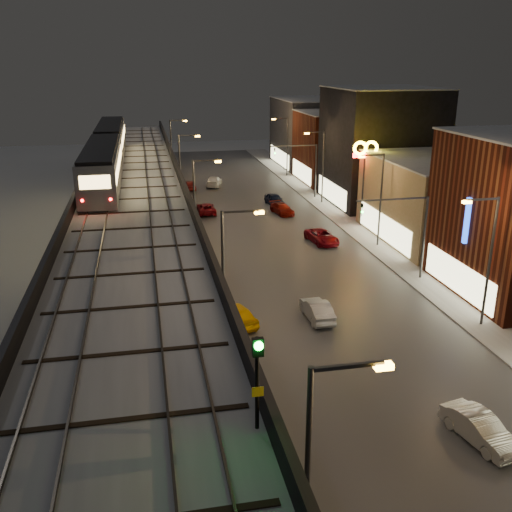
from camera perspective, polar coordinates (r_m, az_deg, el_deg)
ground at (r=25.82m, az=3.04°, el=-22.80°), size 220.00×220.00×0.00m
road_surface at (r=57.65m, az=1.76°, el=1.67°), size 17.00×120.00×0.06m
sidewalk_right at (r=60.60m, az=11.02°, el=2.22°), size 4.00×120.00×0.14m
under_viaduct_pavement at (r=56.29m, az=-11.76°, el=0.83°), size 11.00×120.00×0.06m
elevated_viaduct at (r=51.76m, az=-12.16°, el=5.64°), size 9.00×100.00×6.30m
viaduct_trackbed at (r=51.72m, az=-12.23°, el=6.50°), size 8.40×100.00×0.32m
viaduct_parapet_streetside at (r=51.75m, az=-7.41°, el=7.31°), size 0.30×100.00×1.10m
viaduct_parapet_far at (r=51.92m, az=-17.08°, el=6.67°), size 0.30×100.00×1.10m
building_c at (r=59.77m, az=18.14°, el=5.37°), size 12.20×15.20×8.16m
building_d at (r=73.33m, az=12.34°, el=10.64°), size 12.20×13.20×14.16m
building_e at (r=86.50m, az=8.56°, el=10.74°), size 12.20×12.20×10.16m
building_f at (r=99.62m, az=5.85°, el=12.21°), size 12.20×16.20×11.16m
streetlight_left_0 at (r=18.68m, az=6.00°, el=-20.95°), size 2.57×0.28×9.00m
streetlight_left_1 at (r=34.09m, az=-2.86°, el=-1.56°), size 2.57×0.28×9.00m
streetlight_right_1 at (r=40.17m, az=22.12°, el=0.23°), size 2.56×0.28×9.00m
streetlight_left_2 at (r=51.22m, az=-5.88°, el=5.40°), size 2.57×0.28×9.00m
streetlight_right_2 at (r=55.45m, az=12.14°, el=6.12°), size 2.56×0.28×9.00m
streetlight_left_3 at (r=68.80m, az=-7.39°, el=8.83°), size 2.57×0.28×9.00m
streetlight_right_3 at (r=72.00m, az=6.53°, el=9.32°), size 2.56×0.28×9.00m
streetlight_left_4 at (r=86.55m, az=-8.30°, el=10.86°), size 2.57×0.28×9.00m
streetlight_right_4 at (r=89.12m, az=2.99°, el=11.26°), size 2.56×0.28×9.00m
traffic_light_rig_a at (r=47.36m, az=15.30°, el=2.76°), size 6.10×0.34×7.00m
traffic_light_rig_b at (r=74.69m, az=5.15°, el=9.14°), size 6.10×0.34×7.00m
subway_train at (r=61.39m, az=-14.67°, el=10.16°), size 3.01×36.71×3.60m
rail_signal at (r=16.81m, az=0.17°, el=-10.91°), size 0.36×0.43×3.09m
car_taxi at (r=39.13m, az=-2.17°, el=-5.87°), size 3.12×4.71×1.49m
car_near_white at (r=40.09m, az=6.11°, el=-5.44°), size 1.51×4.18×1.37m
car_mid_silver at (r=67.57m, az=-5.00°, el=4.72°), size 2.11×4.46×1.23m
car_mid_dark at (r=82.54m, az=-4.23°, el=7.42°), size 3.10×5.16×1.40m
car_far_white at (r=80.52m, az=-6.64°, el=7.02°), size 1.66×3.90×1.31m
car_onc_silver at (r=30.04m, az=21.47°, el=-15.84°), size 2.28×4.36×1.37m
car_onc_dark at (r=56.64m, az=6.61°, el=1.88°), size 2.77×4.92×1.30m
car_onc_white at (r=67.17m, az=2.62°, el=4.69°), size 2.51×4.48×1.23m
car_onc_red at (r=71.32m, az=1.86°, el=5.63°), size 2.11×4.36×1.43m
sign_mcdonalds at (r=61.85m, az=10.85°, el=9.56°), size 2.74×0.43×9.25m
sign_carwash at (r=44.68m, az=20.96°, el=2.54°), size 1.51×0.35×7.84m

